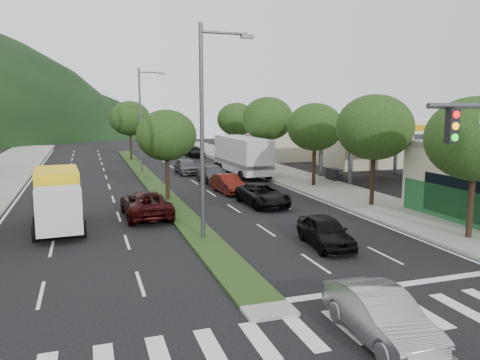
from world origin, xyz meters
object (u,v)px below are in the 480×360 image
object	(u,v)px
sedan_silver	(381,316)
tree_med_near	(166,135)
car_queue_d	(263,195)
tree_med_far	(130,118)
car_queue_c	(228,184)
tree_r_b	(375,127)
car_queue_a	(325,231)
suv_maroon	(146,204)
tree_r_d	(268,119)
streetlight_mid	(142,115)
tree_r_e	(237,119)
car_queue_f	(195,152)
tree_r_c	(315,127)
motorhome	(242,155)
car_queue_b	(213,174)
box_truck	(58,201)
streetlight_near	(206,122)
car_queue_e	(186,166)
tree_r_a	(476,139)

from	to	relation	value
sedan_silver	tree_med_near	bearing A→B (deg)	98.78
tree_med_near	car_queue_d	bearing A→B (deg)	-31.64
tree_med_far	car_queue_c	size ratio (longest dim) A/B	1.67
tree_r_b	tree_med_far	xyz separation A→B (m)	(-12.00, 32.00, -0.03)
sedan_silver	car_queue_a	bearing A→B (deg)	73.92
tree_r_b	suv_maroon	size ratio (longest dim) A/B	1.28
tree_r_d	streetlight_mid	world-z (taller)	streetlight_mid
tree_r_e	car_queue_f	bearing A→B (deg)	125.20
tree_r_c	tree_r_d	bearing A→B (deg)	90.00
motorhome	tree_r_e	bearing A→B (deg)	73.17
tree_r_c	streetlight_mid	size ratio (longest dim) A/B	0.65
car_queue_b	box_truck	bearing A→B (deg)	-137.24
tree_r_b	box_truck	distance (m)	18.99
car_queue_a	tree_r_d	bearing A→B (deg)	80.37
tree_r_e	car_queue_d	world-z (taller)	tree_r_e
tree_r_e	sedan_silver	xyz separation A→B (m)	(-9.79, -43.00, -4.19)
tree_r_c	tree_r_e	world-z (taller)	tree_r_e
tree_r_e	car_queue_c	bearing A→B (deg)	-109.55
car_queue_c	sedan_silver	bearing A→B (deg)	-101.82
suv_maroon	tree_med_far	bearing A→B (deg)	-95.26
streetlight_mid	car_queue_b	world-z (taller)	streetlight_mid
tree_r_c	car_queue_c	distance (m)	8.33
tree_r_d	suv_maroon	size ratio (longest dim) A/B	1.32
streetlight_near	car_queue_b	distance (m)	17.90
tree_r_e	suv_maroon	distance (m)	30.10
tree_r_c	car_queue_e	bearing A→B (deg)	127.71
tree_r_e	car_queue_f	distance (m)	7.97
tree_r_a	box_truck	bearing A→B (deg)	155.43
tree_r_a	tree_r_e	distance (m)	36.00
tree_r_b	car_queue_a	xyz separation A→B (m)	(-6.97, -6.75, -4.34)
streetlight_mid	motorhome	size ratio (longest dim) A/B	1.08
tree_med_near	streetlight_mid	world-z (taller)	streetlight_mid
suv_maroon	motorhome	world-z (taller)	motorhome
car_queue_f	motorhome	xyz separation A→B (m)	(0.54, -17.60, 1.22)
tree_r_a	car_queue_d	distance (m)	13.03
tree_r_d	tree_r_e	world-z (taller)	tree_r_d
tree_med_far	car_queue_f	bearing A→B (deg)	10.62
streetlight_near	box_truck	size ratio (longest dim) A/B	1.59
tree_r_b	box_truck	size ratio (longest dim) A/B	1.10
tree_med_far	motorhome	xyz separation A→B (m)	(8.65, -16.08, -3.12)
tree_med_far	car_queue_f	size ratio (longest dim) A/B	1.51
tree_med_far	car_queue_b	bearing A→B (deg)	-75.75
car_queue_a	car_queue_f	bearing A→B (deg)	91.73
tree_r_d	sedan_silver	size ratio (longest dim) A/B	1.69
tree_r_d	car_queue_b	bearing A→B (deg)	-142.40
tree_med_far	box_truck	bearing A→B (deg)	-101.90
tree_r_e	car_queue_d	size ratio (longest dim) A/B	1.34
car_queue_c	streetlight_near	bearing A→B (deg)	-116.84
tree_r_d	streetlight_mid	xyz separation A→B (m)	(-11.79, 3.00, 0.40)
car_queue_b	car_queue_d	world-z (taller)	car_queue_b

